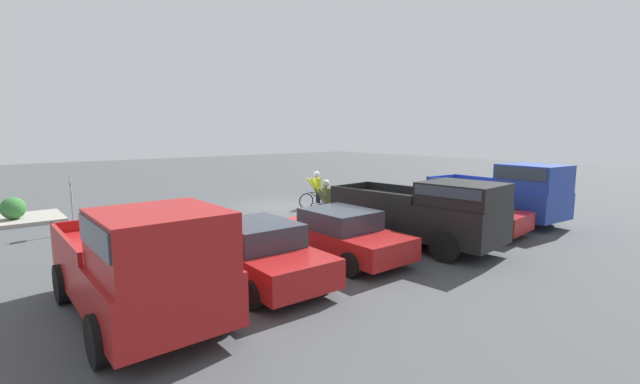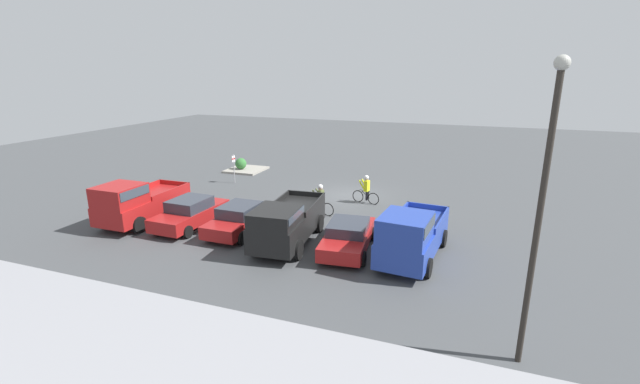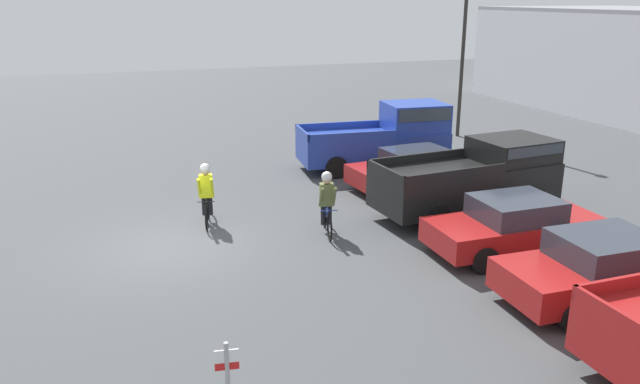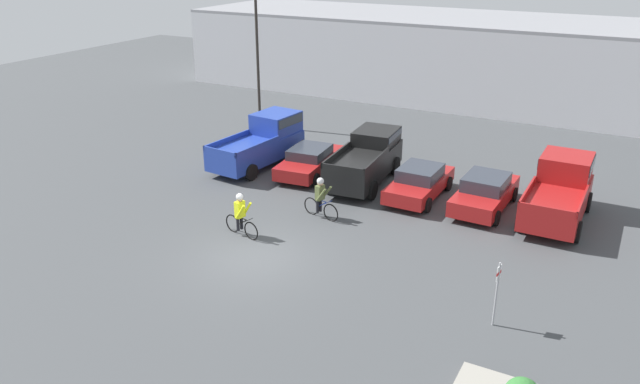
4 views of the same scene
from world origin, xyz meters
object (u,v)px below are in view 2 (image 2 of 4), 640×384
(pickup_truck_1, at_px, (286,222))
(lamppost, at_px, (542,200))
(pickup_truck_2, at_px, (136,202))
(sedan_1, at_px, (240,218))
(pickup_truck_0, at_px, (411,234))
(cyclist_0, at_px, (320,199))
(fire_lane_sign, at_px, (234,166))
(sedan_0, at_px, (348,236))
(sedan_2, at_px, (190,213))
(cyclist_1, at_px, (366,189))
(shrub, at_px, (241,164))

(pickup_truck_1, bearing_deg, lamppost, 150.91)
(pickup_truck_2, bearing_deg, sedan_1, -172.25)
(pickup_truck_0, relative_size, sedan_1, 1.28)
(pickup_truck_2, relative_size, cyclist_0, 2.91)
(fire_lane_sign, bearing_deg, sedan_0, 142.04)
(sedan_2, distance_m, cyclist_0, 6.87)
(pickup_truck_0, xyz_separation_m, pickup_truck_1, (5.52, 0.22, -0.07))
(sedan_0, xyz_separation_m, cyclist_1, (0.97, -7.06, 0.22))
(pickup_truck_2, bearing_deg, cyclist_1, -143.66)
(pickup_truck_2, distance_m, shrub, 12.44)
(fire_lane_sign, bearing_deg, cyclist_0, 151.91)
(pickup_truck_0, xyz_separation_m, shrub, (15.08, -12.12, -0.60))
(sedan_0, height_order, lamppost, lamppost)
(sedan_0, relative_size, cyclist_0, 2.62)
(sedan_0, distance_m, fire_lane_sign, 13.77)
(pickup_truck_0, relative_size, cyclist_1, 3.17)
(pickup_truck_0, relative_size, lamppost, 0.69)
(sedan_1, xyz_separation_m, shrub, (6.73, -11.61, -0.11))
(sedan_2, relative_size, fire_lane_sign, 2.15)
(sedan_2, xyz_separation_m, pickup_truck_2, (2.80, 0.63, 0.46))
(lamppost, bearing_deg, sedan_2, -21.14)
(sedan_0, xyz_separation_m, shrub, (12.33, -11.91, -0.08))
(cyclist_0, bearing_deg, sedan_2, 35.91)
(sedan_0, relative_size, cyclist_1, 2.64)
(sedan_2, xyz_separation_m, shrub, (3.93, -11.75, -0.13))
(fire_lane_sign, xyz_separation_m, shrub, (1.48, -3.44, -0.66))
(cyclist_1, distance_m, fire_lane_sign, 9.98)
(cyclist_0, distance_m, cyclist_1, 3.42)
(pickup_truck_1, xyz_separation_m, lamppost, (-9.31, 5.18, 3.50))
(lamppost, bearing_deg, pickup_truck_0, -54.97)
(sedan_0, xyz_separation_m, sedan_1, (5.60, -0.30, 0.03))
(pickup_truck_0, bearing_deg, shrub, -38.78)
(pickup_truck_0, relative_size, sedan_0, 1.20)
(sedan_1, distance_m, lamppost, 14.06)
(pickup_truck_1, height_order, cyclist_0, pickup_truck_1)
(fire_lane_sign, relative_size, shrub, 2.35)
(pickup_truck_1, xyz_separation_m, cyclist_1, (-1.80, -7.49, -0.23))
(cyclist_0, relative_size, fire_lane_sign, 0.85)
(pickup_truck_2, height_order, shrub, pickup_truck_2)
(cyclist_0, bearing_deg, shrub, -39.11)
(cyclist_0, distance_m, fire_lane_sign, 9.09)
(pickup_truck_2, distance_m, fire_lane_sign, 8.94)
(sedan_0, bearing_deg, cyclist_1, -82.13)
(pickup_truck_1, distance_m, cyclist_1, 7.70)
(sedan_1, relative_size, cyclist_1, 2.48)
(fire_lane_sign, bearing_deg, lamppost, 141.01)
(pickup_truck_2, bearing_deg, sedan_0, -177.62)
(lamppost, bearing_deg, pickup_truck_1, -29.09)
(pickup_truck_1, distance_m, sedan_1, 2.95)
(cyclist_0, bearing_deg, lamppost, 133.73)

